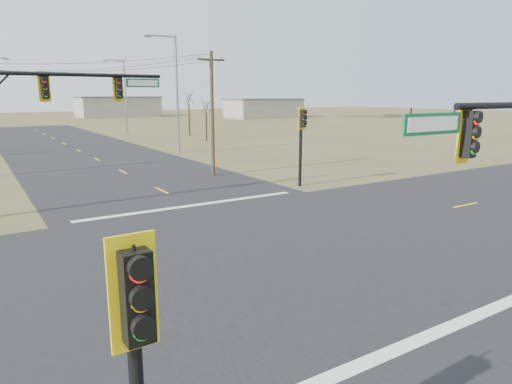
{
  "coord_description": "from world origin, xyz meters",
  "views": [
    {
      "loc": [
        -9.49,
        -13.65,
        5.61
      ],
      "look_at": [
        -0.25,
        1.0,
        1.93
      ],
      "focal_mm": 32.0,
      "sensor_mm": 36.0,
      "label": 1
    }
  ],
  "objects_px": {
    "pedestal_signal_sw": "(137,329)",
    "bare_tree_d": "(189,97)",
    "pedestal_signal_ne": "(302,130)",
    "utility_pole_near": "(212,112)",
    "streetlight_b": "(124,94)",
    "streetlight_a": "(175,88)",
    "mast_arm_far": "(45,104)",
    "bare_tree_c": "(206,106)"
  },
  "relations": [
    {
      "from": "pedestal_signal_sw",
      "to": "utility_pole_near",
      "type": "distance_m",
      "value": 27.53
    },
    {
      "from": "utility_pole_near",
      "to": "bare_tree_d",
      "type": "xyz_separation_m",
      "value": [
        12.09,
        31.13,
        0.86
      ]
    },
    {
      "from": "mast_arm_far",
      "to": "pedestal_signal_sw",
      "type": "height_order",
      "value": "mast_arm_far"
    },
    {
      "from": "streetlight_a",
      "to": "bare_tree_c",
      "type": "bearing_deg",
      "value": 44.06
    },
    {
      "from": "pedestal_signal_ne",
      "to": "utility_pole_near",
      "type": "xyz_separation_m",
      "value": [
        -2.89,
        6.43,
        0.97
      ]
    },
    {
      "from": "pedestal_signal_ne",
      "to": "utility_pole_near",
      "type": "relative_size",
      "value": 0.57
    },
    {
      "from": "utility_pole_near",
      "to": "streetlight_b",
      "type": "bearing_deg",
      "value": 83.28
    },
    {
      "from": "pedestal_signal_sw",
      "to": "bare_tree_c",
      "type": "relative_size",
      "value": 0.75
    },
    {
      "from": "utility_pole_near",
      "to": "mast_arm_far",
      "type": "bearing_deg",
      "value": -157.65
    },
    {
      "from": "pedestal_signal_ne",
      "to": "pedestal_signal_sw",
      "type": "height_order",
      "value": "pedestal_signal_ne"
    },
    {
      "from": "streetlight_a",
      "to": "bare_tree_d",
      "type": "relative_size",
      "value": 1.69
    },
    {
      "from": "bare_tree_c",
      "to": "utility_pole_near",
      "type": "bearing_deg",
      "value": -115.08
    },
    {
      "from": "bare_tree_d",
      "to": "mast_arm_far",
      "type": "bearing_deg",
      "value": -123.14
    },
    {
      "from": "utility_pole_near",
      "to": "streetlight_b",
      "type": "distance_m",
      "value": 34.89
    },
    {
      "from": "bare_tree_c",
      "to": "streetlight_a",
      "type": "bearing_deg",
      "value": -130.11
    },
    {
      "from": "pedestal_signal_ne",
      "to": "streetlight_a",
      "type": "xyz_separation_m",
      "value": [
        0.03,
        20.15,
        2.8
      ]
    },
    {
      "from": "mast_arm_far",
      "to": "bare_tree_d",
      "type": "height_order",
      "value": "mast_arm_far"
    },
    {
      "from": "utility_pole_near",
      "to": "bare_tree_d",
      "type": "distance_m",
      "value": 33.41
    },
    {
      "from": "mast_arm_far",
      "to": "streetlight_a",
      "type": "relative_size",
      "value": 0.79
    },
    {
      "from": "mast_arm_far",
      "to": "utility_pole_near",
      "type": "distance_m",
      "value": 12.18
    },
    {
      "from": "utility_pole_near",
      "to": "streetlight_b",
      "type": "xyz_separation_m",
      "value": [
        4.08,
        34.62,
        1.35
      ]
    },
    {
      "from": "pedestal_signal_ne",
      "to": "streetlight_a",
      "type": "distance_m",
      "value": 20.35
    },
    {
      "from": "mast_arm_far",
      "to": "streetlight_a",
      "type": "bearing_deg",
      "value": 43.13
    },
    {
      "from": "utility_pole_near",
      "to": "bare_tree_d",
      "type": "relative_size",
      "value": 1.29
    },
    {
      "from": "pedestal_signal_sw",
      "to": "streetlight_a",
      "type": "distance_m",
      "value": 41.26
    },
    {
      "from": "pedestal_signal_ne",
      "to": "pedestal_signal_sw",
      "type": "xyz_separation_m",
      "value": [
        -16.07,
        -17.7,
        -0.43
      ]
    },
    {
      "from": "bare_tree_d",
      "to": "streetlight_b",
      "type": "bearing_deg",
      "value": 156.45
    },
    {
      "from": "utility_pole_near",
      "to": "streetlight_a",
      "type": "distance_m",
      "value": 14.15
    },
    {
      "from": "streetlight_b",
      "to": "bare_tree_d",
      "type": "height_order",
      "value": "streetlight_b"
    },
    {
      "from": "streetlight_b",
      "to": "bare_tree_d",
      "type": "distance_m",
      "value": 8.76
    },
    {
      "from": "pedestal_signal_ne",
      "to": "pedestal_signal_sw",
      "type": "relative_size",
      "value": 1.18
    },
    {
      "from": "pedestal_signal_sw",
      "to": "bare_tree_c",
      "type": "bearing_deg",
      "value": 61.43
    },
    {
      "from": "pedestal_signal_sw",
      "to": "bare_tree_d",
      "type": "bearing_deg",
      "value": 63.78
    },
    {
      "from": "mast_arm_far",
      "to": "utility_pole_near",
      "type": "xyz_separation_m",
      "value": [
        11.25,
        4.62,
        -0.71
      ]
    },
    {
      "from": "mast_arm_far",
      "to": "utility_pole_near",
      "type": "relative_size",
      "value": 1.04
    },
    {
      "from": "streetlight_b",
      "to": "pedestal_signal_sw",
      "type": "bearing_deg",
      "value": -82.45
    },
    {
      "from": "streetlight_a",
      "to": "bare_tree_d",
      "type": "bearing_deg",
      "value": 56.38
    },
    {
      "from": "pedestal_signal_sw",
      "to": "bare_tree_d",
      "type": "distance_m",
      "value": 60.8
    },
    {
      "from": "pedestal_signal_ne",
      "to": "streetlight_a",
      "type": "height_order",
      "value": "streetlight_a"
    },
    {
      "from": "pedestal_signal_ne",
      "to": "bare_tree_d",
      "type": "relative_size",
      "value": 0.74
    },
    {
      "from": "pedestal_signal_ne",
      "to": "bare_tree_d",
      "type": "distance_m",
      "value": 38.72
    },
    {
      "from": "utility_pole_near",
      "to": "bare_tree_d",
      "type": "bearing_deg",
      "value": 68.77
    }
  ]
}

